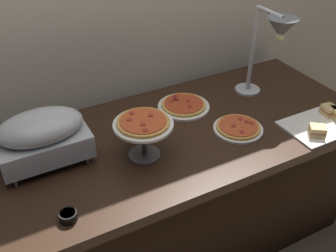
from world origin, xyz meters
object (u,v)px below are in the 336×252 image
Objects in this scene: pizza_plate_front at (184,106)px; pizza_plate_center at (238,128)px; pizza_plate_raised_stand at (143,127)px; sandwich_platter at (328,121)px; sauce_cup_near at (68,216)px; heat_lamp at (275,36)px; chafing_dish at (42,135)px.

pizza_plate_center is (0.13, -0.30, 0.00)m from pizza_plate_front.
sandwich_platter is (0.90, -0.21, -0.13)m from pizza_plate_raised_stand.
sandwich_platter is 5.72× the size of sauce_cup_near.
sandwich_platter is (0.14, -0.31, -0.36)m from heat_lamp.
pizza_plate_center is 0.93× the size of pizza_plate_raised_stand.
heat_lamp reaches higher than chafing_dish.
sandwich_platter is (1.29, -0.37, -0.12)m from chafing_dish.
chafing_dish is at bearing 167.22° from pizza_plate_center.
pizza_plate_front and pizza_plate_center have the same top height.
heat_lamp is 1.26m from sauce_cup_near.
sandwich_platter is at bearing 0.08° from sauce_cup_near.
pizza_plate_front is at bearing 139.30° from sandwich_platter.
chafing_dish is 0.96× the size of sandwich_platter.
pizza_plate_raised_stand is at bearing -172.17° from heat_lamp.
heat_lamp is 1.89× the size of pizza_plate_raised_stand.
pizza_plate_center is (0.87, -0.20, -0.13)m from chafing_dish.
heat_lamp reaches higher than pizza_plate_raised_stand.
pizza_plate_raised_stand reaches higher than pizza_plate_front.
chafing_dish reaches higher than pizza_plate_raised_stand.
chafing_dish is at bearing 87.70° from sauce_cup_near.
pizza_plate_front is 4.01× the size of sauce_cup_near.
heat_lamp is at bearing 114.00° from sandwich_platter.
sauce_cup_near reaches higher than pizza_plate_front.
chafing_dish reaches higher than sauce_cup_near.
heat_lamp is 1.25× the size of sandwich_platter.
sandwich_platter is 1.31m from sauce_cup_near.
heat_lamp is 7.16× the size of sauce_cup_near.
pizza_plate_center is (-0.28, -0.14, -0.36)m from heat_lamp.
pizza_plate_raised_stand is at bearing 167.12° from sandwich_platter.
chafing_dish is at bearing 177.24° from heat_lamp.
chafing_dish is 0.76m from pizza_plate_front.
pizza_plate_front is at bearing 36.91° from pizza_plate_raised_stand.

